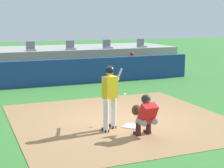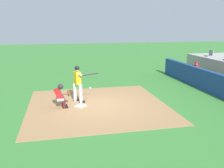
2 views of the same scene
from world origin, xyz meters
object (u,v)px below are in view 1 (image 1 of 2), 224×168
at_px(home_plate, 132,126).
at_px(stadium_seat_5, 141,45).
at_px(dugout_player_1, 133,64).
at_px(stadium_seat_4, 107,46).
at_px(batter_at_plate, 110,94).
at_px(catcher_crouched, 145,114).
at_px(stadium_seat_3, 71,47).
at_px(stadium_seat_2, 31,48).

height_order(home_plate, stadium_seat_5, stadium_seat_5).
relative_size(dugout_player_1, stadium_seat_4, 2.71).
bearing_deg(home_plate, stadium_seat_4, 72.29).
distance_m(batter_at_plate, stadium_seat_5, 11.91).
distance_m(home_plate, stadium_seat_5, 11.63).
xyz_separation_m(catcher_crouched, stadium_seat_3, (1.11, 11.04, 0.93)).
xyz_separation_m(home_plate, batter_at_plate, (-0.68, -0.04, 1.01)).
xyz_separation_m(dugout_player_1, stadium_seat_5, (1.51, 2.03, 0.86)).
distance_m(home_plate, stadium_seat_4, 10.79).
xyz_separation_m(stadium_seat_2, stadium_seat_4, (4.33, 0.00, 0.00)).
xyz_separation_m(stadium_seat_3, stadium_seat_4, (2.17, 0.00, 0.00)).
height_order(batter_at_plate, stadium_seat_3, stadium_seat_3).
bearing_deg(batter_at_plate, home_plate, 3.21).
height_order(dugout_player_1, stadium_seat_2, stadium_seat_2).
distance_m(catcher_crouched, dugout_player_1, 9.83).
bearing_deg(batter_at_plate, stadium_seat_2, 92.26).
height_order(catcher_crouched, stadium_seat_5, stadium_seat_5).
bearing_deg(dugout_player_1, home_plate, -115.65).
height_order(catcher_crouched, stadium_seat_4, stadium_seat_4).
bearing_deg(stadium_seat_4, stadium_seat_5, 0.00).
height_order(catcher_crouched, dugout_player_1, dugout_player_1).
relative_size(catcher_crouched, stadium_seat_3, 3.56).
bearing_deg(batter_at_plate, stadium_seat_3, 80.21).
distance_m(stadium_seat_2, stadium_seat_4, 4.33).
height_order(dugout_player_1, stadium_seat_5, stadium_seat_5).
bearing_deg(stadium_seat_2, catcher_crouched, -84.51).
height_order(home_plate, stadium_seat_3, stadium_seat_3).
distance_m(catcher_crouched, stadium_seat_5, 12.34).
height_order(home_plate, stadium_seat_4, stadium_seat_4).
xyz_separation_m(batter_at_plate, stadium_seat_4, (3.93, 10.22, 0.50)).
distance_m(catcher_crouched, stadium_seat_2, 11.13).
height_order(catcher_crouched, stadium_seat_3, stadium_seat_3).
distance_m(dugout_player_1, stadium_seat_2, 5.46).
xyz_separation_m(batter_at_plate, stadium_seat_2, (-0.40, 10.22, 0.50)).
distance_m(batter_at_plate, stadium_seat_2, 10.24).
xyz_separation_m(catcher_crouched, stadium_seat_4, (3.27, 11.04, 0.93)).
xyz_separation_m(batter_at_plate, stadium_seat_5, (6.10, 10.22, 0.50)).
bearing_deg(stadium_seat_4, home_plate, -107.71).
bearing_deg(catcher_crouched, home_plate, 88.50).
bearing_deg(stadium_seat_5, dugout_player_1, -126.52).
height_order(dugout_player_1, stadium_seat_4, stadium_seat_4).
bearing_deg(stadium_seat_4, dugout_player_1, -72.03).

